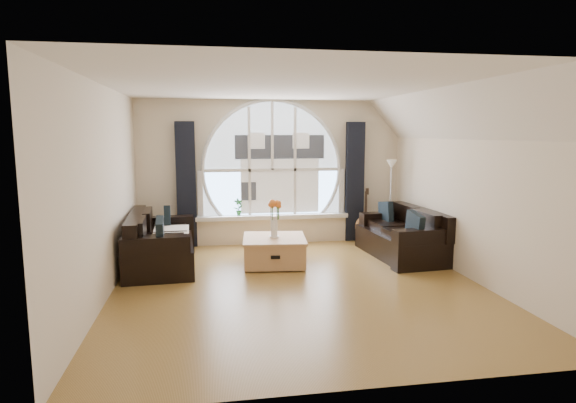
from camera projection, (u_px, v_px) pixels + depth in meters
The scene contains 21 objects.
ground at pixel (299, 286), 6.65m from camera, with size 5.00×5.50×0.01m, color brown.
ceiling at pixel (299, 86), 6.27m from camera, with size 5.00×5.50×0.01m, color silver.
wall_back at pixel (272, 172), 9.14m from camera, with size 5.00×0.01×2.70m, color beige.
wall_front at pixel (365, 229), 3.77m from camera, with size 5.00×0.01×2.70m, color beige.
wall_left at pixel (104, 193), 6.05m from camera, with size 0.01×5.50×2.70m, color beige.
wall_right at pixel (471, 185), 6.87m from camera, with size 0.01×5.50×2.70m, color beige.
attic_slope at pixel (455, 114), 6.67m from camera, with size 0.92×5.50×0.72m, color silver.
arched_window at pixel (272, 158), 9.07m from camera, with size 2.60×0.06×2.15m, color silver.
window_sill at pixel (273, 217), 9.16m from camera, with size 2.90×0.22×0.08m, color white.
window_frame at pixel (272, 158), 9.04m from camera, with size 2.76×0.08×2.15m, color white.
neighbor_house at pixel (280, 164), 9.10m from camera, with size 1.70×0.02×1.50m, color silver.
curtain_left at pixel (186, 185), 8.79m from camera, with size 0.35×0.12×2.30m, color black.
curtain_right at pixel (355, 182), 9.31m from camera, with size 0.35×0.12×2.30m, color black.
sofa_left at pixel (161, 242), 7.56m from camera, with size 0.95×1.91×0.85m, color black.
sofa_right at pixel (401, 233), 8.16m from camera, with size 0.92×1.84×0.82m, color black.
coffee_chest at pixel (274, 250), 7.70m from camera, with size 0.98×0.98×0.48m, color tan.
throw_blanket at pixel (171, 233), 7.75m from camera, with size 0.55×0.55×0.10m, color silver.
vase_flowers at pixel (274, 213), 7.62m from camera, with size 0.24×0.24×0.70m, color white.
floor_lamp at pixel (390, 203), 9.00m from camera, with size 0.24×0.24×1.60m, color #B2B2B2.
guitar at pixel (365, 215), 9.23m from camera, with size 0.36×0.24×1.06m, color brown.
potted_plant at pixel (238, 207), 9.03m from camera, with size 0.17×0.12×0.33m, color #1E6023.
Camera 1 is at (-1.21, -6.30, 2.10)m, focal length 30.02 mm.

